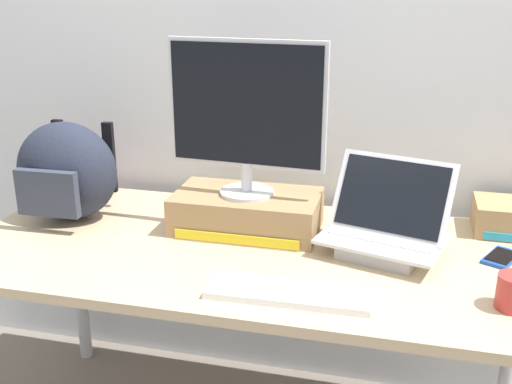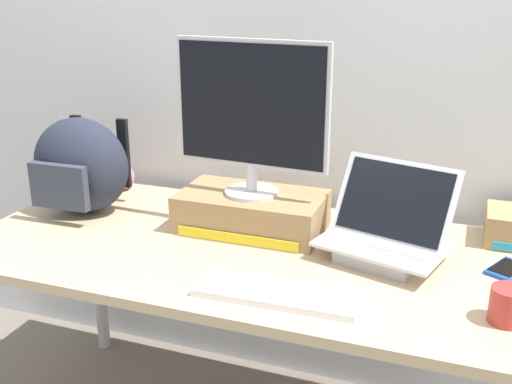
% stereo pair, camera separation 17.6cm
% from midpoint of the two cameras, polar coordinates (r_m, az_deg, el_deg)
% --- Properties ---
extents(back_wall, '(7.00, 0.10, 2.60)m').
position_cam_midpoint_polar(back_wall, '(2.19, 7.01, 13.38)').
color(back_wall, silver).
rests_on(back_wall, ground).
extents(desk, '(1.78, 0.81, 0.75)m').
position_cam_midpoint_polar(desk, '(1.89, 2.69, -7.14)').
color(desk, tan).
rests_on(desk, ground).
extents(toner_box_yellow, '(0.46, 0.26, 0.12)m').
position_cam_midpoint_polar(toner_box_yellow, '(1.98, 2.15, -1.87)').
color(toner_box_yellow, '#9E7A51').
rests_on(toner_box_yellow, desk).
extents(desktop_monitor, '(0.50, 0.17, 0.48)m').
position_cam_midpoint_polar(desktop_monitor, '(1.88, 2.26, 7.29)').
color(desktop_monitor, silver).
rests_on(desktop_monitor, toner_box_yellow).
extents(open_laptop, '(0.40, 0.33, 0.27)m').
position_cam_midpoint_polar(open_laptop, '(1.83, 14.62, -4.43)').
color(open_laptop, '#ADADB2').
rests_on(open_laptop, desk).
extents(external_keyboard, '(0.43, 0.14, 0.02)m').
position_cam_midpoint_polar(external_keyboard, '(1.59, 5.12, -9.47)').
color(external_keyboard, white).
rests_on(external_keyboard, desk).
extents(messenger_backpack, '(0.35, 0.29, 0.33)m').
position_cam_midpoint_polar(messenger_backpack, '(2.15, -13.77, 2.33)').
color(messenger_backpack, '#232838').
rests_on(messenger_backpack, desk).
extents(coffee_mug, '(0.13, 0.09, 0.09)m').
position_cam_midpoint_polar(coffee_mug, '(1.62, 25.45, -9.60)').
color(coffee_mug, '#B2332D').
rests_on(coffee_mug, desk).
extents(cell_phone, '(0.13, 0.16, 0.01)m').
position_cam_midpoint_polar(cell_phone, '(1.89, 24.85, -6.57)').
color(cell_phone, '#19479E').
rests_on(cell_phone, desk).
extents(plush_toy, '(0.10, 0.10, 0.10)m').
position_cam_midpoint_polar(plush_toy, '(2.39, -10.36, 1.36)').
color(plush_toy, '#CC7099').
rests_on(plush_toy, desk).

